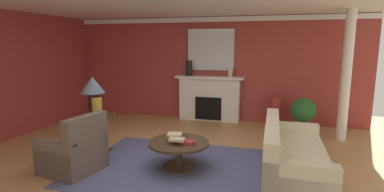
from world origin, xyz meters
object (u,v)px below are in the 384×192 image
object	(u,v)px
fireplace	(209,100)
sofa	(291,159)
side_table	(95,133)
table_lamp	(93,89)
armchair_near_window	(74,153)
potted_plant	(303,113)
vase_on_side_table	(97,109)
coffee_table	(179,148)
vase_mantel_left	(189,68)
vase_tall_corner	(275,113)
mantel_mirror	(211,50)
vase_mantel_right	(230,72)

from	to	relation	value
fireplace	sofa	distance (m)	3.65
fireplace	sofa	world-z (taller)	fireplace
side_table	table_lamp	size ratio (longest dim) A/B	0.93
armchair_near_window	potted_plant	world-z (taller)	armchair_near_window
table_lamp	vase_on_side_table	distance (m)	0.38
side_table	potted_plant	xyz separation A→B (m)	(3.83, 2.38, 0.09)
coffee_table	vase_mantel_left	bearing A→B (deg)	103.37
fireplace	vase_tall_corner	world-z (taller)	fireplace
table_lamp	vase_mantel_left	xyz separation A→B (m)	(0.97, 2.91, 0.17)
mantel_mirror	sofa	distance (m)	4.06
fireplace	vase_on_side_table	size ratio (longest dim) A/B	4.66
mantel_mirror	vase_mantel_right	distance (m)	0.80
mantel_mirror	potted_plant	world-z (taller)	mantel_mirror
sofa	coffee_table	distance (m)	1.78
vase_tall_corner	potted_plant	xyz separation A→B (m)	(0.60, -0.29, 0.11)
potted_plant	coffee_table	bearing A→B (deg)	-129.21
vase_mantel_left	potted_plant	distance (m)	3.05
vase_on_side_table	potted_plant	xyz separation A→B (m)	(3.68, 2.50, -0.40)
sofa	coffee_table	size ratio (longest dim) A/B	2.11
vase_mantel_left	potted_plant	size ratio (longest dim) A/B	0.49
armchair_near_window	table_lamp	distance (m)	1.23
side_table	vase_on_side_table	xyz separation A→B (m)	(0.15, -0.12, 0.49)
sofa	side_table	bearing A→B (deg)	178.43
vase_mantel_left	potted_plant	bearing A→B (deg)	-10.66
vase_mantel_right	potted_plant	bearing A→B (deg)	-17.00
mantel_mirror	vase_on_side_table	distance (m)	3.62
side_table	armchair_near_window	bearing A→B (deg)	-79.91
vase_on_side_table	mantel_mirror	bearing A→B (deg)	66.86
vase_mantel_right	mantel_mirror	bearing A→B (deg)	162.82
armchair_near_window	vase_tall_corner	size ratio (longest dim) A/B	1.25
side_table	vase_on_side_table	distance (m)	0.53
vase_on_side_table	potted_plant	distance (m)	4.46
coffee_table	potted_plant	world-z (taller)	potted_plant
armchair_near_window	side_table	xyz separation A→B (m)	(-0.14, 0.81, 0.09)
vase_tall_corner	potted_plant	bearing A→B (deg)	-25.67
side_table	vase_mantel_left	distance (m)	3.23
table_lamp	fireplace	bearing A→B (deg)	62.86
coffee_table	vase_mantel_left	distance (m)	3.39
table_lamp	vase_mantel_right	size ratio (longest dim) A/B	3.05
mantel_mirror	vase_mantel_left	bearing A→B (deg)	-162.82
mantel_mirror	vase_on_side_table	bearing A→B (deg)	-113.14
mantel_mirror	vase_tall_corner	xyz separation A→B (m)	(1.71, -0.42, -1.50)
side_table	vase_mantel_right	distance (m)	3.69
vase_on_side_table	fireplace	bearing A→B (deg)	66.06
vase_on_side_table	vase_mantel_left	xyz separation A→B (m)	(0.82, 3.03, 0.50)
fireplace	side_table	world-z (taller)	fireplace
mantel_mirror	table_lamp	distance (m)	3.50
sofa	side_table	xyz separation A→B (m)	(-3.49, 0.10, 0.10)
side_table	potted_plant	world-z (taller)	potted_plant
armchair_near_window	vase_mantel_right	size ratio (longest dim) A/B	3.86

